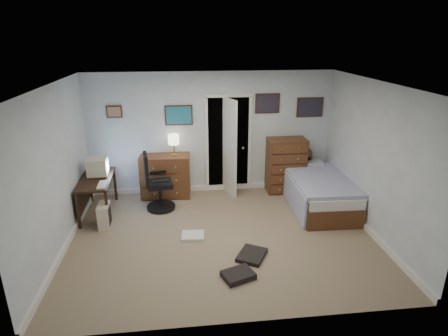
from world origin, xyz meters
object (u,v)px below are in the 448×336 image
at_px(computer_desk, 92,187).
at_px(tall_dresser, 286,165).
at_px(bed, 318,190).
at_px(office_chair, 157,188).
at_px(low_dresser, 165,176).

distance_m(computer_desk, tall_dresser, 3.88).
xyz_separation_m(computer_desk, bed, (4.27, -0.14, -0.22)).
height_order(office_chair, bed, office_chair).
height_order(computer_desk, bed, computer_desk).
bearing_deg(office_chair, low_dresser, 68.18).
bearing_deg(bed, office_chair, 178.33).
height_order(computer_desk, tall_dresser, tall_dresser).
distance_m(computer_desk, bed, 4.28).
bearing_deg(office_chair, computer_desk, 174.10).
bearing_deg(computer_desk, bed, -3.76).
bearing_deg(bed, tall_dresser, 121.58).
bearing_deg(computer_desk, office_chair, 0.31).
relative_size(office_chair, tall_dresser, 0.98).
relative_size(computer_desk, tall_dresser, 1.06).
bearing_deg(low_dresser, bed, -11.75).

